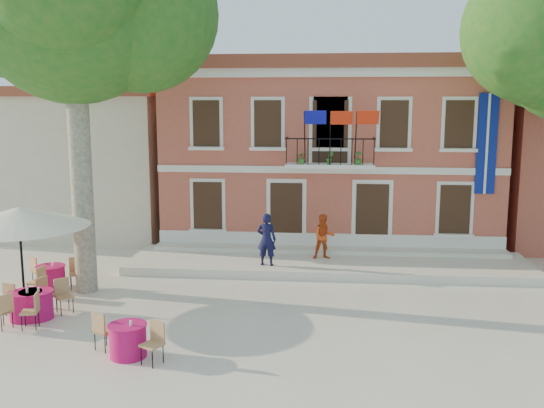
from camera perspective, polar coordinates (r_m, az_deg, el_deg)
The scene contains 12 objects.
ground at distance 17.50m, azimuth -1.38°, elevation -9.69°, with size 90.00×90.00×0.00m, color beige.
main_building at distance 26.48m, azimuth 5.45°, elevation 5.18°, with size 13.50×9.59×7.50m.
neighbor_west at distance 29.82m, azimuth -17.31°, elevation 4.19°, with size 9.40×9.40×6.40m.
terrace at distance 21.56m, azimuth 5.31°, elevation -5.61°, with size 14.00×3.40×0.30m, color silver.
plane_tree_west at distance 19.16m, azimuth -18.29°, elevation 17.51°, with size 5.91×5.91×11.60m.
patio_umbrella at distance 18.37m, azimuth -22.73°, elevation -1.17°, with size 3.87×3.87×2.88m.
pedestrian_navy at distance 20.50m, azimuth -0.52°, elevation -3.35°, with size 0.65×0.43×1.79m, color black.
pedestrian_orange at distance 21.46m, azimuth 4.91°, elevation -3.07°, with size 0.77×0.60×1.59m, color #D64A19.
cafe_table_0 at distance 17.67m, azimuth -21.27°, elevation -8.70°, with size 1.82×1.80×0.95m.
cafe_table_1 at distance 14.55m, azimuth -13.41°, elevation -12.27°, with size 1.90×1.26×0.95m.
cafe_table_2 at distance 17.71m, azimuth -22.19°, elevation -8.75°, with size 1.09×1.94×0.95m.
cafe_table_3 at distance 20.15m, azimuth -20.08°, elevation -6.42°, with size 1.85×1.74×0.95m.
Camera 1 is at (1.95, -16.42, 5.75)m, focal length 40.00 mm.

